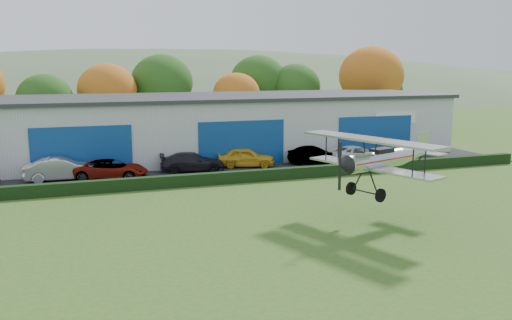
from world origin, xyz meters
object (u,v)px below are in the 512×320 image
object	(u,v)px
hangar	(222,125)
car_3	(192,162)
car_1	(62,169)
car_2	(111,169)
car_5	(314,155)
car_6	(356,154)
biplane	(383,157)
car_4	(246,157)

from	to	relation	value
hangar	car_3	xyz separation A→B (m)	(-4.20, -6.98, -1.91)
car_1	car_2	xyz separation A→B (m)	(3.27, -0.66, -0.12)
car_3	car_5	bearing A→B (deg)	-82.61
car_1	car_3	xyz separation A→B (m)	(9.23, 0.41, -0.11)
car_1	car_6	bearing A→B (deg)	-91.66
car_1	car_6	world-z (taller)	car_1
car_3	car_6	xyz separation A→B (m)	(13.36, -0.94, -0.00)
biplane	car_5	bearing A→B (deg)	57.45
car_5	biplane	xyz separation A→B (m)	(-3.66, -15.73, 2.61)
car_5	car_2	bearing A→B (deg)	110.20
car_3	hangar	bearing A→B (deg)	-21.71
hangar	biplane	world-z (taller)	hangar
hangar	car_3	size ratio (longest dim) A/B	8.48
car_3	car_6	size ratio (longest dim) A/B	0.96
car_1	car_5	size ratio (longest dim) A/B	1.15
hangar	car_2	xyz separation A→B (m)	(-10.17, -8.04, -1.92)
car_1	car_6	size ratio (longest dim) A/B	0.98
car_4	biplane	bearing A→B (deg)	-155.08
car_1	car_2	size ratio (longest dim) A/B	0.99
car_2	car_5	world-z (taller)	car_5
car_5	car_4	bearing A→B (deg)	101.09
hangar	car_4	distance (m)	6.94
car_3	car_6	distance (m)	13.39
car_1	car_3	world-z (taller)	car_1
car_5	car_1	bearing A→B (deg)	107.79
hangar	car_3	world-z (taller)	hangar
car_1	biplane	distance (m)	22.16
car_1	hangar	bearing A→B (deg)	-61.52
car_2	car_5	distance (m)	15.88
car_1	car_5	distance (m)	19.13
car_2	car_5	xyz separation A→B (m)	(15.86, 0.73, 0.01)
car_2	car_3	xyz separation A→B (m)	(5.96, 1.07, 0.01)
car_6	car_1	bearing A→B (deg)	85.23
car_4	biplane	xyz separation A→B (m)	(1.91, -16.37, 2.56)
car_4	car_5	size ratio (longest dim) A/B	1.04
car_1	car_5	bearing A→B (deg)	-90.11
car_1	car_2	world-z (taller)	car_1
car_4	car_6	distance (m)	9.12
car_1	biplane	size ratio (longest dim) A/B	0.62
car_2	hangar	bearing A→B (deg)	-35.49
car_2	car_6	distance (m)	19.32
car_3	biplane	bearing A→B (deg)	-149.43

